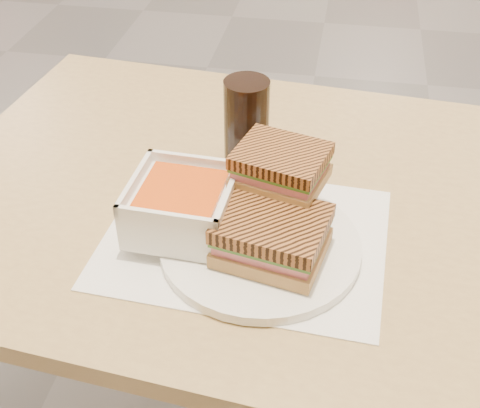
% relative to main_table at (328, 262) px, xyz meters
% --- Properties ---
extents(main_table, '(1.26, 0.81, 0.75)m').
position_rel_main_table_xyz_m(main_table, '(0.00, 0.00, 0.00)').
color(main_table, tan).
rests_on(main_table, ground).
extents(tray_liner, '(0.38, 0.31, 0.00)m').
position_rel_main_table_xyz_m(tray_liner, '(-0.11, -0.09, 0.11)').
color(tray_liner, white).
rests_on(tray_liner, main_table).
extents(plate, '(0.26, 0.26, 0.01)m').
position_rel_main_table_xyz_m(plate, '(-0.09, -0.11, 0.12)').
color(plate, white).
rests_on(plate, tray_liner).
extents(soup_bowl, '(0.14, 0.14, 0.07)m').
position_rel_main_table_xyz_m(soup_bowl, '(-0.20, -0.10, 0.16)').
color(soup_bowl, white).
rests_on(soup_bowl, plate).
extents(panini_lower, '(0.15, 0.13, 0.06)m').
position_rel_main_table_xyz_m(panini_lower, '(-0.07, -0.13, 0.16)').
color(panini_lower, '#B07E47').
rests_on(panini_lower, plate).
extents(panini_upper, '(0.13, 0.12, 0.05)m').
position_rel_main_table_xyz_m(panini_upper, '(-0.08, -0.05, 0.21)').
color(panini_upper, '#B07E47').
rests_on(panini_upper, panini_lower).
extents(cola_glass, '(0.07, 0.07, 0.14)m').
position_rel_main_table_xyz_m(cola_glass, '(-0.14, 0.07, 0.19)').
color(cola_glass, black).
rests_on(cola_glass, main_table).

